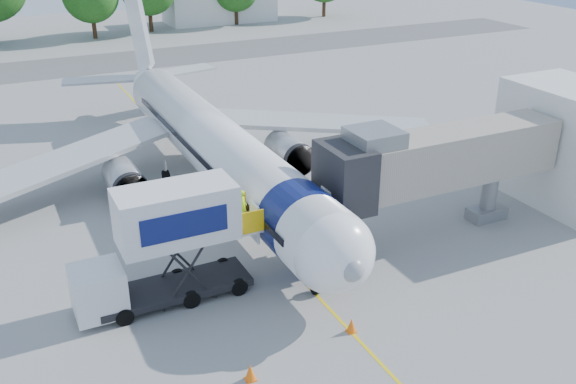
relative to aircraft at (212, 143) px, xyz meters
name	(u,v)px	position (x,y,z in m)	size (l,w,h in m)	color
ground	(239,212)	(0.00, -4.12, -2.95)	(160.00, 160.00, 0.00)	#959593
guidance_line	(239,212)	(0.00, -4.12, -2.94)	(0.15, 70.00, 0.01)	yellow
taxiway_strip	(99,64)	(0.00, 37.88, -2.94)	(120.00, 10.00, 0.01)	#59595B
aircraft	(212,143)	(0.00, 0.00, 0.00)	(34.17, 37.73, 11.35)	white
jet_bridge	(429,161)	(7.99, -11.12, 1.39)	(13.90, 3.20, 6.60)	#9F9788
terminal_stub	(572,146)	(18.50, -11.12, 0.55)	(5.00, 8.00, 7.00)	silver
catering_hiloader	(164,247)	(-6.27, -11.12, -0.19)	(8.50, 2.44, 5.50)	black
ground_tug	(465,336)	(3.49, -19.93, -2.24)	(3.64, 2.34, 1.35)	silver
safety_cone_a	(351,326)	(0.01, -16.87, -2.63)	(0.42, 0.42, 0.67)	#FD650D
safety_cone_b	(250,373)	(-5.00, -17.76, -2.61)	(0.45, 0.45, 0.71)	#FD650D
outbuilding_right	(220,3)	(22.00, 57.88, -0.29)	(16.40, 7.40, 5.30)	silver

